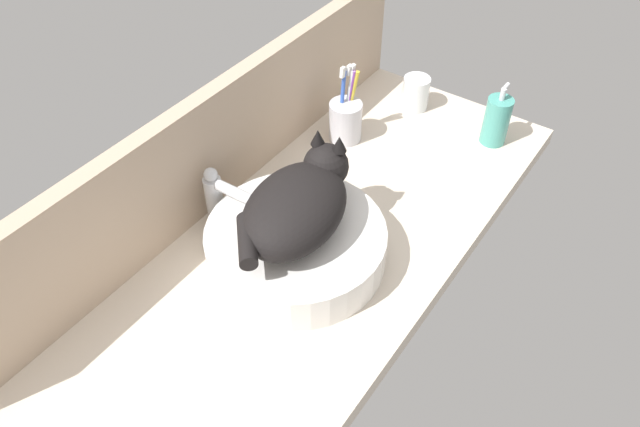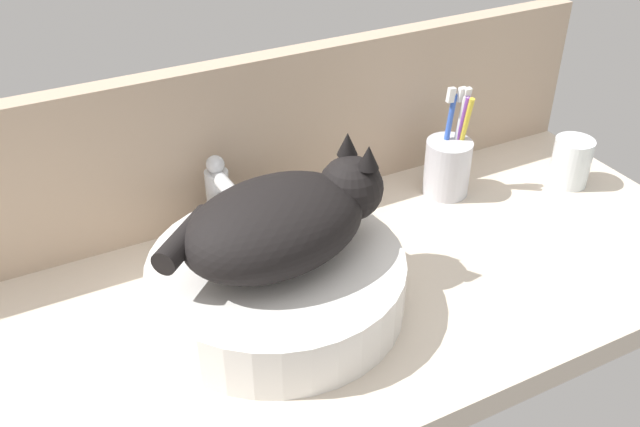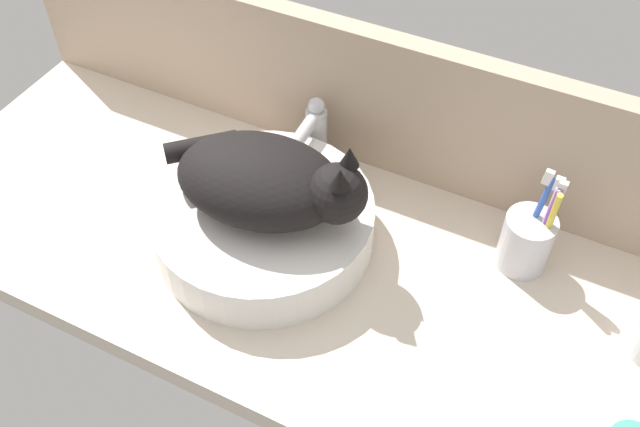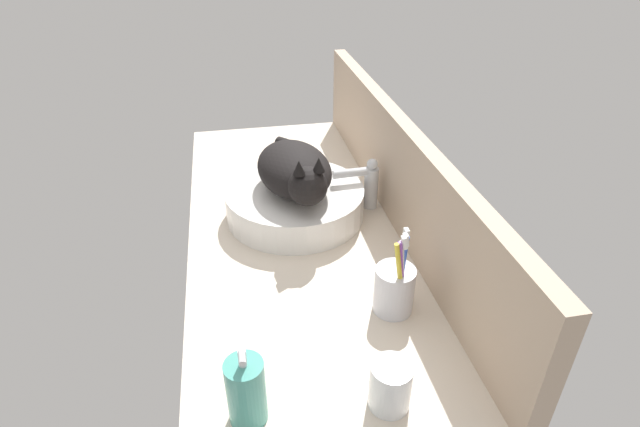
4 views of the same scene
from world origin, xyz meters
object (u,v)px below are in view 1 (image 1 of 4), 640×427
Objects in this scene: water_glass at (415,95)px; soap_dispenser at (496,120)px; toothbrush_cup at (346,119)px; faucet at (218,196)px; cat at (300,205)px; sink_basin at (298,246)px.

soap_dispenser is at bearing -94.58° from water_glass.
toothbrush_cup is at bearing 122.71° from soap_dispenser.
cat is at bearing -83.85° from faucet.
soap_dispenser is (54.92, -15.57, -7.48)cm from cat.
sink_basin is at bearing 164.80° from soap_dispenser.
soap_dispenser is (56.26, -15.29, 2.09)cm from sink_basin.
sink_basin is 9.67cm from cat.
cat is 2.38× the size of faucet.
soap_dispenser is (56.93, -34.26, -1.40)cm from faucet.
sink_basin is 2.51× the size of faucet.
toothbrush_cup reaches higher than water_glass.
water_glass is (58.00, 6.52, -0.23)cm from sink_basin.
sink_basin is at bearing -168.29° from cat.
toothbrush_cup reaches higher than faucet.
soap_dispenser is 34.69cm from toothbrush_cup.
toothbrush_cup is at bearing 160.20° from water_glass.
water_glass is (1.75, 21.81, -2.32)cm from soap_dispenser.
faucet is (-2.01, 18.69, -6.08)cm from cat.
toothbrush_cup is at bearing 20.33° from sink_basin.
cat reaches higher than soap_dispenser.
sink_basin is 2.30× the size of soap_dispenser.
water_glass reaches higher than sink_basin.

